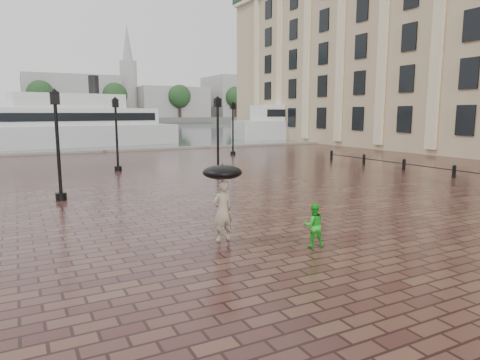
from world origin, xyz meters
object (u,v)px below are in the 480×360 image
object	(u,v)px
adult_pedestrian	(223,211)
ferry_far	(326,120)
street_lamps	(125,134)
child_pedestrian	(313,225)
ferry_near	(70,125)

from	to	relation	value
adult_pedestrian	ferry_far	size ratio (longest dim) A/B	0.06
street_lamps	child_pedestrian	world-z (taller)	street_lamps
child_pedestrian	ferry_near	world-z (taller)	ferry_near
adult_pedestrian	child_pedestrian	size ratio (longest dim) A/B	1.45
adult_pedestrian	ferry_far	distance (m)	51.48
child_pedestrian	ferry_near	xyz separation A→B (m)	(-1.70, 40.63, 1.70)
adult_pedestrian	street_lamps	bearing A→B (deg)	-99.94
street_lamps	ferry_near	size ratio (longest dim) A/B	0.90
street_lamps	ferry_near	bearing A→B (deg)	91.66
street_lamps	child_pedestrian	xyz separation A→B (m)	(1.03, -17.51, -1.73)
child_pedestrian	ferry_far	world-z (taller)	ferry_far
street_lamps	child_pedestrian	bearing A→B (deg)	-86.63
ferry_near	street_lamps	bearing A→B (deg)	-97.14
child_pedestrian	ferry_far	xyz separation A→B (m)	(32.43, 39.93, 1.99)
ferry_far	child_pedestrian	bearing A→B (deg)	-118.69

